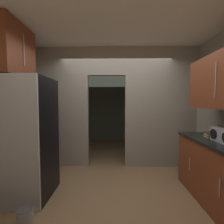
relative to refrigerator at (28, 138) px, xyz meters
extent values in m
plane|color=#93704C|center=(1.41, 0.02, -0.94)|extent=(20.00, 20.00, 0.00)
cube|color=silver|center=(1.41, 0.39, 1.85)|extent=(4.09, 6.47, 0.06)
cube|color=#9E998C|center=(0.16, 1.26, 0.44)|extent=(1.19, 0.12, 2.76)
cube|color=#9E998C|center=(2.44, 1.26, 0.44)|extent=(1.64, 0.12, 2.76)
cube|color=#9E998C|center=(1.18, 1.26, 1.51)|extent=(0.87, 0.12, 0.63)
cube|color=gray|center=(1.41, 3.86, 0.44)|extent=(3.69, 0.10, 2.76)
cube|color=gray|center=(-0.39, 2.56, 0.44)|extent=(0.10, 2.60, 2.76)
cube|color=gray|center=(3.21, 2.56, 0.44)|extent=(0.10, 2.60, 2.76)
cube|color=black|center=(0.00, 0.02, 0.00)|extent=(0.72, 0.74, 1.88)
cube|color=#B7BABC|center=(0.00, -0.37, 0.00)|extent=(0.72, 0.03, 1.88)
cylinder|color=#B7BABC|center=(2.61, -0.62, -0.45)|extent=(0.01, 0.01, 0.22)
cylinder|color=#B7BABC|center=(2.61, 0.12, -0.45)|extent=(0.01, 0.01, 0.22)
cylinder|color=#B7BABC|center=(2.75, -0.25, 0.86)|extent=(0.01, 0.01, 0.48)
cube|color=brown|center=(-0.26, 0.10, 1.39)|extent=(0.34, 0.79, 0.83)
cylinder|color=#B7BABC|center=(-0.07, 0.10, 1.39)|extent=(0.01, 0.01, 0.50)
cylinder|color=black|center=(2.82, -0.13, 0.10)|extent=(0.01, 0.14, 0.14)
cube|color=gold|center=(2.90, 0.12, 0.00)|extent=(0.12, 0.16, 0.01)
cube|color=#2D609E|center=(2.90, 0.12, 0.02)|extent=(0.12, 0.15, 0.02)
cube|color=beige|center=(2.90, 0.12, 0.04)|extent=(0.12, 0.13, 0.02)
cube|color=#388C47|center=(2.91, 0.12, 0.06)|extent=(0.10, 0.14, 0.02)
cube|color=red|center=(2.90, 0.12, 0.08)|extent=(0.11, 0.14, 0.01)
cylinder|color=#99999E|center=(0.28, -0.61, -0.84)|extent=(0.19, 0.19, 0.20)
cylinder|color=#4C4C51|center=(0.28, -0.61, -0.74)|extent=(0.18, 0.18, 0.01)
camera|label=1|loc=(1.37, -2.44, 0.55)|focal=25.32mm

